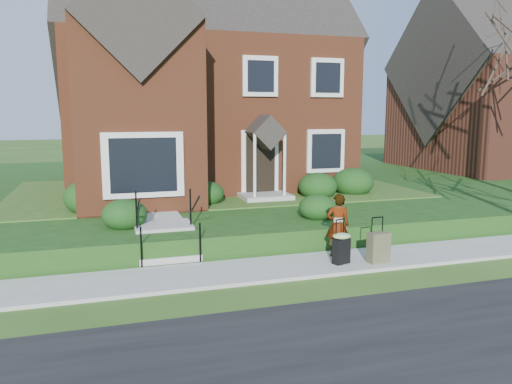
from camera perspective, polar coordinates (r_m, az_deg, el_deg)
name	(u,v)px	position (r m, az deg, el deg)	size (l,w,h in m)	color
ground	(290,269)	(11.21, 3.92, -8.72)	(120.00, 120.00, 0.00)	#2D5119
street	(432,384)	(7.16, 19.47, -19.99)	(60.00, 6.00, 0.01)	black
sidewalk	(290,267)	(11.20, 3.93, -8.53)	(60.00, 1.60, 0.08)	#9E9B93
terrace	(286,183)	(22.51, 3.43, 1.06)	(44.00, 20.00, 0.60)	#1A3B10
walkway	(152,207)	(15.27, -11.76, -1.67)	(1.20, 6.00, 0.06)	#9E9B93
main_house	(197,64)	(19.98, -6.79, 14.28)	(10.40, 10.20, 9.40)	brown
neighbour_house	(507,76)	(28.94, 26.80, 11.72)	(9.40, 8.00, 9.20)	brown
front_steps	(166,236)	(12.23, -10.29, -5.02)	(1.40, 2.02, 1.50)	#9E9B93
foundation_shrubs	(238,190)	(15.39, -2.04, 0.27)	(10.24, 4.66, 1.07)	black
woman	(338,225)	(11.81, 9.34, -3.77)	(0.54, 0.36, 1.49)	#999999
suitcase_black	(341,246)	(11.34, 9.74, -6.15)	(0.50, 0.45, 1.01)	black
suitcase_olive	(379,247)	(11.61, 13.83, -6.16)	(0.50, 0.31, 1.03)	brown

